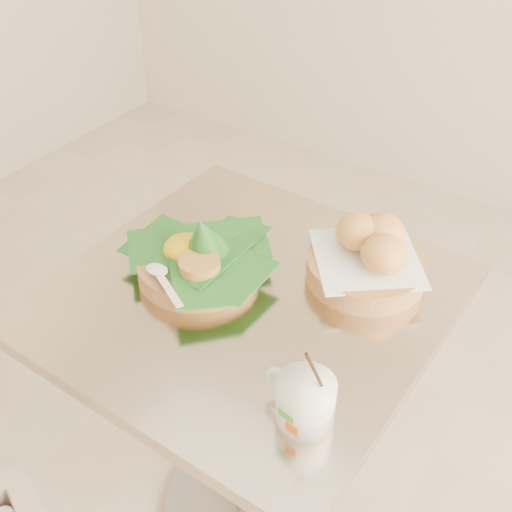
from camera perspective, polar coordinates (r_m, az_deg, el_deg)
The scene contains 5 objects.
floor at distance 1.83m, azimuth -3.90°, elevation -20.28°, with size 3.60×3.60×0.00m, color beige.
cafe_table at distance 1.37m, azimuth -0.75°, elevation -10.26°, with size 0.72×0.72×0.75m.
rice_basket at distance 1.24m, azimuth -5.24°, elevation -0.15°, with size 0.29×0.29×0.15m.
bread_basket at distance 1.24m, azimuth 10.01°, elevation -0.09°, with size 0.27×0.27×0.12m.
coffee_mug at distance 0.98m, azimuth 4.30°, elevation -12.57°, with size 0.12×0.09×0.16m.
Camera 1 is at (0.63, -0.74, 1.54)m, focal length 45.00 mm.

